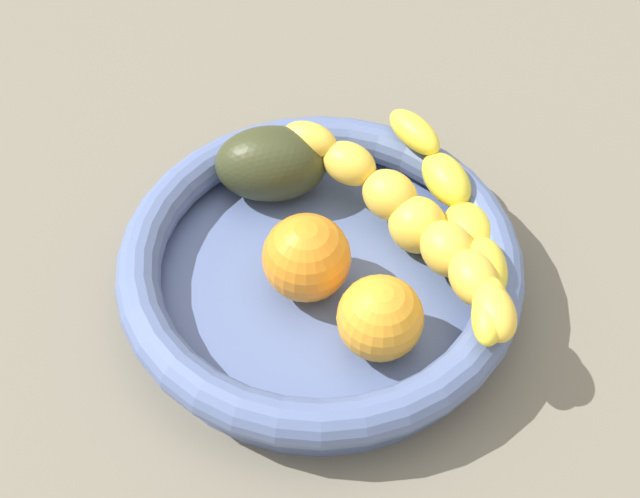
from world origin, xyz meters
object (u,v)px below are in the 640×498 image
object	(u,v)px
banana_draped_left	(410,220)
fruit_bowl	(320,269)
avocado_dark	(271,164)
banana_draped_right	(462,223)
orange_mid_left	(380,318)
orange_front	(306,257)

from	to	relation	value
banana_draped_left	fruit_bowl	bearing A→B (deg)	65.77
fruit_bowl	avocado_dark	distance (cm)	9.71
banana_draped_right	orange_mid_left	size ratio (longest dim) A/B	3.38
orange_mid_left	avocado_dark	world-z (taller)	same
fruit_bowl	banana_draped_left	bearing A→B (deg)	-114.23
orange_front	orange_mid_left	size ratio (longest dim) A/B	1.07
banana_draped_left	orange_front	bearing A→B (deg)	69.07
banana_draped_left	orange_front	distance (cm)	8.38
orange_mid_left	avocado_dark	bearing A→B (deg)	-17.01
fruit_bowl	banana_draped_right	xyz separation A→B (cm)	(-5.76, -9.01, 2.39)
fruit_bowl	banana_draped_left	xyz separation A→B (cm)	(-2.91, -6.47, 2.53)
fruit_bowl	orange_front	bearing A→B (deg)	86.58
orange_front	orange_mid_left	world-z (taller)	orange_front
fruit_bowl	banana_draped_left	world-z (taller)	banana_draped_left
orange_mid_left	banana_draped_right	bearing A→B (deg)	-82.68
banana_draped_left	avocado_dark	xyz separation A→B (cm)	(11.70, 3.02, -0.26)
orange_front	orange_mid_left	bearing A→B (deg)	179.58
orange_front	avocado_dark	bearing A→B (deg)	-28.91
banana_draped_right	fruit_bowl	bearing A→B (deg)	57.39
fruit_bowl	orange_front	distance (cm)	2.84
fruit_bowl	orange_front	xyz separation A→B (cm)	(0.08, 1.35, 2.49)
banana_draped_left	avocado_dark	distance (cm)	12.08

